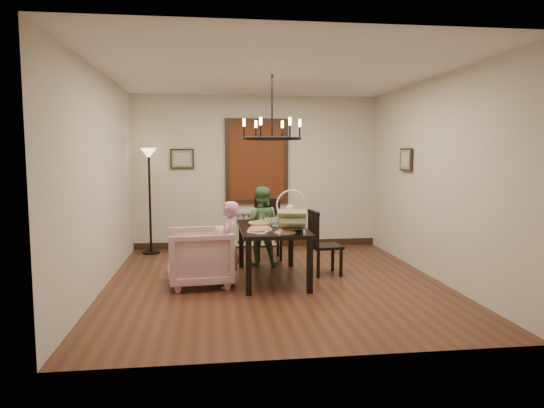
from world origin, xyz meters
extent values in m
cube|color=#56311D|center=(0.00, 0.00, 0.00)|extent=(4.50, 5.00, 0.01)
cube|color=white|center=(0.00, 0.00, 2.80)|extent=(4.50, 5.00, 0.01)
cube|color=beige|center=(0.00, 2.50, 1.40)|extent=(4.50, 0.01, 2.80)
cube|color=beige|center=(-2.25, 0.00, 1.40)|extent=(0.01, 5.00, 2.80)
cube|color=beige|center=(2.25, 0.00, 1.40)|extent=(0.01, 5.00, 2.80)
cube|color=black|center=(-0.01, 0.14, 0.72)|extent=(0.89, 1.58, 0.05)
cube|color=black|center=(-0.40, -0.59, 0.35)|extent=(0.07, 0.07, 0.69)
cube|color=black|center=(-0.40, 0.87, 0.35)|extent=(0.07, 0.07, 0.69)
cube|color=black|center=(0.37, -0.59, 0.35)|extent=(0.07, 0.07, 0.69)
cube|color=black|center=(0.37, 0.87, 0.35)|extent=(0.07, 0.07, 0.69)
imported|color=#C6979E|center=(-1.01, -0.03, 0.38)|extent=(0.91, 0.89, 0.76)
imported|color=#C88DA6|center=(-0.63, -0.19, 0.47)|extent=(0.31, 0.39, 0.94)
imported|color=#4F7D4A|center=(-0.08, 1.04, 0.51)|extent=(0.58, 0.51, 1.03)
imported|color=white|center=(-0.20, 0.11, 0.78)|extent=(0.34, 0.34, 0.08)
cylinder|color=tan|center=(-0.21, -0.15, 0.76)|extent=(0.32, 0.32, 0.04)
cylinder|color=silver|center=(-0.05, 0.10, 0.81)|extent=(0.07, 0.07, 0.14)
cube|color=brown|center=(0.00, 2.46, 1.60)|extent=(1.00, 0.03, 1.40)
cube|color=black|center=(-1.35, 2.47, 1.65)|extent=(0.42, 0.03, 0.36)
cube|color=black|center=(2.21, 0.90, 1.65)|extent=(0.03, 0.42, 0.36)
torus|color=black|center=(-0.01, 0.14, 1.95)|extent=(0.80, 0.80, 0.04)
camera|label=1|loc=(-0.85, -6.42, 1.75)|focal=32.00mm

